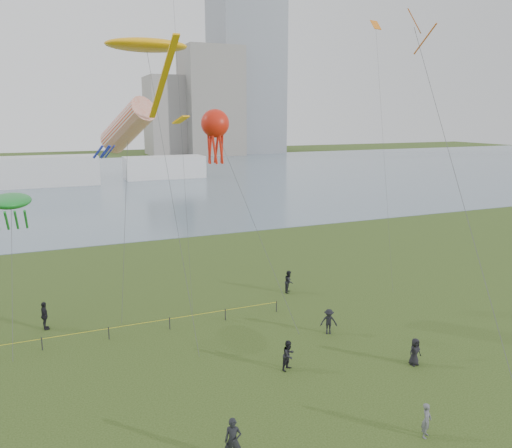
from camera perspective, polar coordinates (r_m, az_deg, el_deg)
name	(u,v)px	position (r m, az deg, el deg)	size (l,w,h in m)	color
ground_plane	(344,446)	(24.32, 10.01, -23.72)	(400.00, 400.00, 0.00)	#273B12
lake	(101,180)	(117.72, -17.28, 4.83)	(400.00, 120.00, 0.08)	slate
building_mid	(211,102)	(187.30, -5.18, 13.73)	(20.00, 20.00, 38.00)	slate
building_low	(170,116)	(189.29, -9.85, 12.07)	(16.00, 18.00, 28.00)	gray
pavilion_left	(42,171)	(111.90, -23.25, 5.56)	(22.00, 8.00, 6.00)	silver
pavilion_right	(164,167)	(117.63, -10.43, 6.39)	(18.00, 7.00, 5.00)	silver
fence	(4,348)	(34.42, -26.89, -12.52)	(24.07, 0.07, 1.05)	black
kite_flyer	(427,420)	(25.29, 18.91, -20.46)	(0.60, 0.39, 1.64)	#55585D
spectator_a	(289,355)	(29.40, 3.76, -14.73)	(0.86, 0.67, 1.76)	black
spectator_b	(329,321)	(34.03, 8.32, -10.96)	(1.11, 0.64, 1.72)	black
spectator_c	(45,316)	(37.13, -23.01, -9.63)	(1.15, 0.48, 1.96)	black
spectator_d	(415,352)	(31.26, 17.69, -13.74)	(0.80, 0.52, 1.63)	black
spectator_f	(233,440)	(22.67, -2.64, -23.48)	(0.72, 0.47, 1.96)	black
spectator_g	(289,282)	(41.19, 3.79, -6.58)	(0.89, 0.69, 1.83)	black
kite_stingray	(147,46)	(33.72, -12.36, 19.23)	(5.17, 10.09, 18.93)	#3F3F42
kite_windsock	(128,126)	(34.96, -14.46, 10.80)	(4.26, 5.13, 15.47)	#3F3F42
kite_creature	(11,201)	(36.21, -26.22, 2.35)	(2.52, 7.54, 9.23)	#3F3F42
kite_octopus	(215,125)	(36.86, -4.69, 11.24)	(4.12, 8.75, 14.69)	#3F3F42
kite_delta	(422,45)	(28.48, 18.42, 18.83)	(1.41, 10.97, 19.59)	#3F3F42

